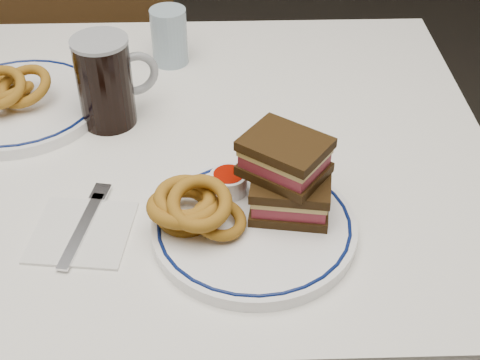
{
  "coord_description": "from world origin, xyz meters",
  "views": [
    {
      "loc": [
        0.2,
        -0.89,
        1.39
      ],
      "look_at": [
        0.22,
        -0.21,
        0.84
      ],
      "focal_mm": 50.0,
      "sensor_mm": 36.0,
      "label": 1
    }
  ],
  "objects_px": {
    "chair_far": "(87,39)",
    "reuben_sandwich": "(288,176)",
    "far_plate": "(18,104)",
    "beer_mug": "(107,81)",
    "main_plate": "(254,227)"
  },
  "relations": [
    {
      "from": "chair_far",
      "to": "reuben_sandwich",
      "type": "distance_m",
      "value": 1.12
    },
    {
      "from": "far_plate",
      "to": "beer_mug",
      "type": "bearing_deg",
      "value": -13.18
    },
    {
      "from": "chair_far",
      "to": "far_plate",
      "type": "relative_size",
      "value": 3.3
    },
    {
      "from": "main_plate",
      "to": "far_plate",
      "type": "distance_m",
      "value": 0.51
    },
    {
      "from": "chair_far",
      "to": "reuben_sandwich",
      "type": "bearing_deg",
      "value": -65.05
    },
    {
      "from": "main_plate",
      "to": "beer_mug",
      "type": "xyz_separation_m",
      "value": [
        -0.23,
        0.28,
        0.07
      ]
    },
    {
      "from": "chair_far",
      "to": "reuben_sandwich",
      "type": "height_order",
      "value": "chair_far"
    },
    {
      "from": "beer_mug",
      "to": "reuben_sandwich",
      "type": "bearing_deg",
      "value": -42.29
    },
    {
      "from": "beer_mug",
      "to": "far_plate",
      "type": "distance_m",
      "value": 0.18
    },
    {
      "from": "main_plate",
      "to": "far_plate",
      "type": "xyz_separation_m",
      "value": [
        -0.39,
        0.32,
        0.0
      ]
    },
    {
      "from": "main_plate",
      "to": "far_plate",
      "type": "relative_size",
      "value": 0.96
    },
    {
      "from": "main_plate",
      "to": "beer_mug",
      "type": "height_order",
      "value": "beer_mug"
    },
    {
      "from": "chair_far",
      "to": "main_plate",
      "type": "bearing_deg",
      "value": -67.95
    },
    {
      "from": "beer_mug",
      "to": "far_plate",
      "type": "bearing_deg",
      "value": 166.82
    },
    {
      "from": "main_plate",
      "to": "chair_far",
      "type": "bearing_deg",
      "value": 112.05
    }
  ]
}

